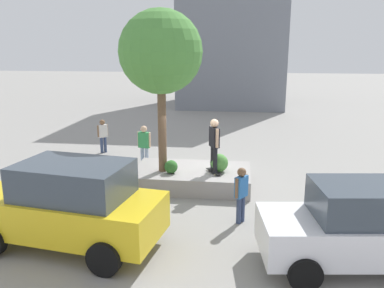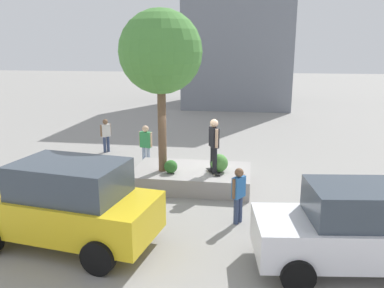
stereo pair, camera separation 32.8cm
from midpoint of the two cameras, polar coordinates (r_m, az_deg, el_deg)
name	(u,v)px [view 1 (the left image)]	position (r m, az deg, el deg)	size (l,w,h in m)	color
ground_plane	(203,182)	(13.99, 0.87, -5.63)	(120.00, 120.00, 0.00)	gray
planter_ledge	(192,177)	(13.59, -0.69, -4.90)	(3.99, 2.42, 0.59)	gray
plaza_tree	(161,53)	(12.74, -5.33, 13.11)	(2.68, 2.68, 5.29)	brown
boxwood_shrub	(171,167)	(13.07, -3.79, -3.33)	(0.44, 0.44, 0.44)	#2D6628
hedge_clump	(219,163)	(13.20, 3.25, -2.76)	(0.61, 0.61, 0.61)	#4C8C3D
skateboard	(214,171)	(13.10, 2.48, -4.02)	(0.59, 0.79, 0.07)	black
skateboarder	(214,141)	(12.82, 2.53, 0.37)	(0.38, 0.55, 1.76)	black
police_car	(360,226)	(9.22, 22.30, -11.01)	(4.29, 2.33, 1.91)	white
taxi_cab	(69,204)	(9.88, -18.35, -8.36)	(4.75, 2.64, 2.10)	gold
bystander_watching	(103,134)	(18.13, -13.37, 1.48)	(0.41, 0.42, 1.53)	navy
pedestrian_crossing	(241,191)	(10.71, 6.30, -6.86)	(0.38, 0.46, 1.57)	navy
passerby_with_bag	(144,143)	(15.64, -7.58, 0.10)	(0.56, 0.28, 1.68)	#8C9EB7
plaza_lowrise_south	(233,22)	(32.95, 5.66, 17.22)	(8.13, 8.15, 13.12)	slate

